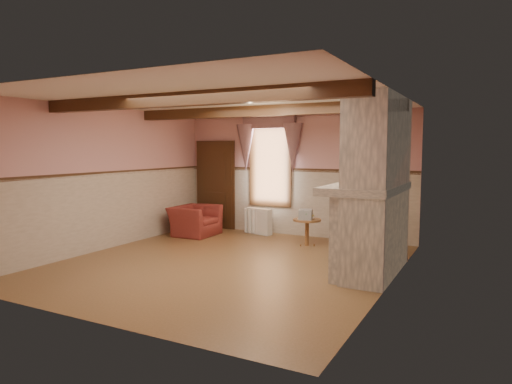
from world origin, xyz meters
The scene contains 26 objects.
floor centered at (0.00, 0.00, 0.00)m, with size 5.50×6.00×0.01m, color brown.
ceiling centered at (0.00, 0.00, 2.80)m, with size 5.50×6.00×0.01m, color silver.
wall_back centered at (0.00, 3.00, 1.40)m, with size 5.50×0.02×2.80m, color tan.
wall_front centered at (0.00, -3.00, 1.40)m, with size 5.50×0.02×2.80m, color tan.
wall_left centered at (-2.75, 0.00, 1.40)m, with size 0.02×6.00×2.80m, color tan.
wall_right centered at (2.75, 0.00, 1.40)m, with size 0.02×6.00×2.80m, color tan.
wainscot centered at (0.00, 0.00, 0.75)m, with size 5.50×6.00×1.50m, color beige, non-canonical shape.
chair_rail centered at (0.00, 0.00, 1.50)m, with size 5.50×6.00×0.08m, color black, non-canonical shape.
firebox centered at (2.00, 0.60, 0.45)m, with size 0.20×0.95×0.90m, color black.
armchair centered at (-2.01, 1.90, 0.34)m, with size 1.04×0.90×0.67m, color maroon.
side_table centered at (0.69, 2.03, 0.28)m, with size 0.57×0.57×0.55m, color brown.
book_stack centered at (0.67, 1.99, 0.65)m, with size 0.26×0.32×0.20m, color #B7AD8C.
radiator centered at (-0.78, 2.70, 0.30)m, with size 0.70×0.18×0.60m, color silver.
bowl centered at (2.24, 0.66, 1.46)m, with size 0.37×0.37×0.09m, color brown.
mantel_clock centered at (2.24, 1.14, 1.52)m, with size 0.14×0.24×0.20m, color black.
oil_lamp centered at (2.24, 1.28, 1.56)m, with size 0.11×0.11×0.28m, color #C58137.
candle_red centered at (2.24, 0.06, 1.50)m, with size 0.06×0.06×0.16m, color maroon.
jar_yellow centered at (2.24, 0.02, 1.48)m, with size 0.06×0.06×0.12m, color gold.
fireplace centered at (2.42, 0.60, 1.40)m, with size 0.85×2.00×2.80m, color gray.
mantel centered at (2.24, 0.60, 1.36)m, with size 1.05×2.05×0.12m, color gray.
overmantel_mirror centered at (2.06, 0.60, 1.97)m, with size 0.06×1.44×1.04m, color silver.
door centered at (-2.10, 2.94, 1.05)m, with size 1.10×0.10×2.10m, color black.
window centered at (-0.60, 2.97, 1.65)m, with size 1.06×0.08×2.02m, color white.
window_drapes centered at (-0.60, 2.88, 2.25)m, with size 1.30×0.14×1.40m, color gray.
ceiling_beam_front centered at (0.00, -1.20, 2.70)m, with size 5.50×0.18×0.20m, color black.
ceiling_beam_back centered at (0.00, 1.20, 2.70)m, with size 5.50×0.18×0.20m, color black.
Camera 1 is at (4.03, -6.63, 2.00)m, focal length 32.00 mm.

